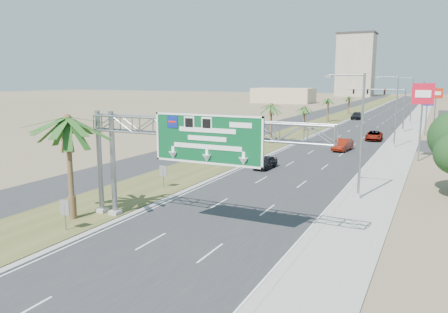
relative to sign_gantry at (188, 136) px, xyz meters
name	(u,v)px	position (x,y,z in m)	size (l,w,h in m)	color
ground	(94,302)	(1.06, -9.93, -6.06)	(600.00, 600.00, 0.00)	#8C7A59
road	(385,116)	(1.06, 100.07, -6.05)	(12.00, 300.00, 0.02)	#28282B
sidewalk_right	(419,117)	(9.56, 100.07, -6.01)	(4.00, 300.00, 0.10)	#9E9B93
median_grass	(346,114)	(-8.94, 100.07, -6.00)	(7.00, 300.00, 0.12)	#464D22
opposing_road	(321,113)	(-15.94, 100.07, -6.05)	(8.00, 300.00, 0.02)	#28282B
sign_gantry	(188,136)	(0.00, 0.00, 0.00)	(16.75, 1.24, 7.50)	gray
palm_near	(67,119)	(-8.14, -1.93, 0.87)	(5.70, 5.70, 8.35)	brown
palm_row_b	(223,120)	(-8.44, 22.07, -1.16)	(3.99, 3.99, 5.95)	brown
palm_row_c	(271,106)	(-8.44, 38.07, -0.39)	(3.99, 3.99, 6.75)	brown
palm_row_d	(305,107)	(-8.44, 56.07, -1.64)	(3.99, 3.99, 5.45)	brown
palm_row_e	(328,100)	(-8.44, 75.07, -0.97)	(3.99, 3.99, 6.15)	brown
palm_row_f	(349,97)	(-8.44, 100.07, -1.35)	(3.99, 3.99, 5.75)	brown
streetlight_near	(358,142)	(8.36, 12.07, -1.36)	(3.27, 0.44, 10.00)	gray
streetlight_mid	(394,114)	(8.36, 42.07, -1.36)	(3.27, 0.44, 10.00)	gray
streetlight_far	(410,102)	(8.36, 78.07, -1.36)	(3.27, 0.44, 10.00)	gray
signal_mast	(392,105)	(6.23, 62.05, -1.21)	(10.28, 0.71, 8.00)	gray
median_signback_a	(65,210)	(-6.74, -3.93, -4.61)	(0.75, 0.08, 2.08)	gray
median_signback_b	(163,173)	(-7.44, 8.07, -4.61)	(0.75, 0.08, 2.08)	gray
tower_distant	(356,65)	(-30.94, 240.07, 11.44)	(20.00, 16.00, 35.00)	tan
building_distant_left	(283,95)	(-43.94, 150.07, -3.06)	(24.00, 14.00, 6.00)	tan
car_left_lane	(265,162)	(-2.53, 20.33, -5.38)	(1.60, 3.97, 1.35)	black
car_mid_lane	(343,145)	(2.56, 36.25, -5.25)	(1.70, 4.88, 1.61)	maroon
car_right_lane	(374,136)	(4.98, 48.80, -5.33)	(2.41, 5.23, 1.45)	gray
car_far	(357,116)	(-3.84, 85.57, -5.23)	(2.31, 5.68, 1.65)	black
pole_sign_red_near	(423,99)	(12.12, 32.40, 1.27)	(2.41, 0.48, 9.29)	gray
pole_sign_blue	(428,99)	(12.04, 59.10, 0.18)	(2.00, 0.86, 8.31)	gray
pole_sign_red_far	(436,97)	(13.27, 63.86, 0.41)	(2.22, 0.68, 8.20)	gray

